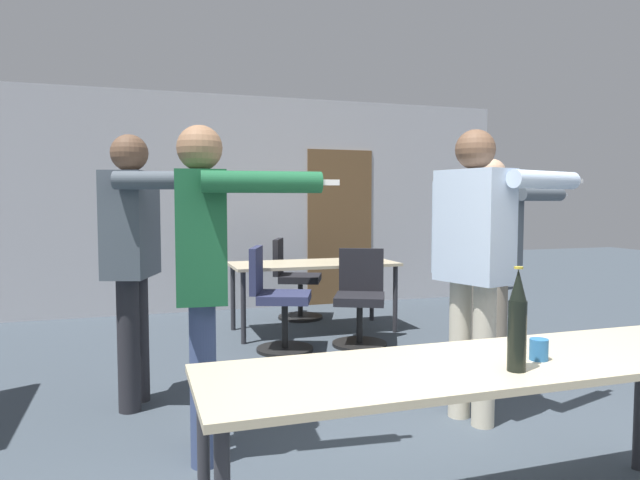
# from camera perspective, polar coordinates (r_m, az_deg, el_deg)

# --- Properties ---
(back_wall) EXTENTS (6.71, 0.12, 2.69)m
(back_wall) POSITION_cam_1_polar(r_m,az_deg,el_deg) (7.36, -6.05, 3.63)
(back_wall) COLOR #BCBCC1
(back_wall) RESTS_ON ground_plane
(conference_table_near) EXTENTS (2.31, 0.64, 0.73)m
(conference_table_near) POSITION_cam_1_polar(r_m,az_deg,el_deg) (2.45, 16.18, -12.99)
(conference_table_near) COLOR #C6B793
(conference_table_near) RESTS_ON ground_plane
(conference_table_far) EXTENTS (1.72, 0.74, 0.73)m
(conference_table_far) POSITION_cam_1_polar(r_m,az_deg,el_deg) (5.99, -0.67, -2.93)
(conference_table_far) COLOR #C6B793
(conference_table_far) RESTS_ON ground_plane
(person_center_tall) EXTENTS (0.79, 0.71, 1.76)m
(person_center_tall) POSITION_cam_1_polar(r_m,az_deg,el_deg) (3.05, -11.51, -1.93)
(person_center_tall) COLOR #3D4C75
(person_center_tall) RESTS_ON ground_plane
(person_near_casual) EXTENTS (0.92, 0.64, 1.73)m
(person_near_casual) POSITION_cam_1_polar(r_m,az_deg,el_deg) (5.05, 16.79, -0.07)
(person_near_casual) COLOR slate
(person_near_casual) RESTS_ON ground_plane
(person_left_plaid) EXTENTS (0.93, 0.63, 1.81)m
(person_left_plaid) POSITION_cam_1_polar(r_m,az_deg,el_deg) (3.63, 15.26, -0.65)
(person_left_plaid) COLOR beige
(person_left_plaid) RESTS_ON ground_plane
(person_far_watching) EXTENTS (0.76, 0.84, 1.81)m
(person_far_watching) POSITION_cam_1_polar(r_m,az_deg,el_deg) (3.95, -18.14, -0.39)
(person_far_watching) COLOR #28282D
(person_far_watching) RESTS_ON ground_plane
(office_chair_near_pushed) EXTENTS (0.63, 0.66, 0.91)m
(office_chair_near_pushed) POSITION_cam_1_polar(r_m,az_deg,el_deg) (5.51, 4.04, -6.07)
(office_chair_near_pushed) COLOR black
(office_chair_near_pushed) RESTS_ON ground_plane
(office_chair_side_rolled) EXTENTS (0.65, 0.61, 0.93)m
(office_chair_side_rolled) POSITION_cam_1_polar(r_m,az_deg,el_deg) (6.68, -2.63, -4.13)
(office_chair_side_rolled) COLOR black
(office_chair_side_rolled) RESTS_ON ground_plane
(office_chair_mid_tucked) EXTENTS (0.64, 0.60, 0.96)m
(office_chair_mid_tucked) POSITION_cam_1_polar(r_m,az_deg,el_deg) (5.25, -4.38, -6.17)
(office_chair_mid_tucked) COLOR black
(office_chair_mid_tucked) RESTS_ON ground_plane
(beer_bottle) EXTENTS (0.07, 0.07, 0.40)m
(beer_bottle) POSITION_cam_1_polar(r_m,az_deg,el_deg) (2.29, 19.13, -7.76)
(beer_bottle) COLOR black
(beer_bottle) RESTS_ON conference_table_near
(drink_cup) EXTENTS (0.07, 0.07, 0.09)m
(drink_cup) POSITION_cam_1_polar(r_m,az_deg,el_deg) (2.50, 21.04, -10.18)
(drink_cup) COLOR #2866A3
(drink_cup) RESTS_ON conference_table_near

